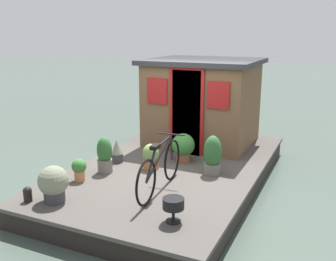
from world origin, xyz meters
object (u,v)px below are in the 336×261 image
Objects in this scene: potted_plant_rosemary at (183,147)px; potted_plant_mint at (105,155)px; potted_plant_basil at (151,157)px; charcoal_grill at (173,205)px; houseboat_cabin at (203,101)px; bicycle at (160,168)px; potted_plant_ivy at (212,156)px; potted_plant_succulent at (117,151)px; potted_plant_fern at (79,169)px; mooring_bollard at (28,194)px; potted_plant_sage at (53,183)px.

potted_plant_mint reaches higher than potted_plant_rosemary.
potted_plant_basil is 0.72m from potted_plant_rosemary.
potted_plant_rosemary is 1.65× the size of charcoal_grill.
potted_plant_basil is at bearing -52.41° from potted_plant_mint.
houseboat_cabin is at bearing -7.23° from potted_plant_basil.
potted_plant_ivy is (1.06, -0.50, -0.05)m from bicycle.
potted_plant_mint is (-2.51, 0.91, -0.62)m from houseboat_cabin.
houseboat_cabin reaches higher than potted_plant_basil.
potted_plant_mint is (-0.56, -0.10, 0.10)m from potted_plant_succulent.
houseboat_cabin is 3.86m from charcoal_grill.
potted_plant_basil is (0.84, 0.59, -0.15)m from bicycle.
potted_plant_fern is at bearing 141.13° from potted_plant_basil.
mooring_bollard is (-2.21, 2.09, -0.21)m from potted_plant_ivy.
bicycle reaches higher than potted_plant_basil.
potted_plant_mint is at bearing 75.03° from bicycle.
potted_plant_ivy is at bearing -67.46° from potted_plant_mint.
houseboat_cabin is 4.27× the size of potted_plant_sage.
potted_plant_rosemary is 2.39× the size of mooring_bollard.
potted_plant_rosemary is 2.02m from potted_plant_fern.
potted_plant_ivy reaches higher than potted_plant_sage.
potted_plant_rosemary is (-1.40, -0.12, -0.64)m from houseboat_cabin.
potted_plant_basil is (-2.01, 0.26, -0.71)m from houseboat_cabin.
potted_plant_rosemary is 0.80× the size of potted_plant_ivy.
potted_plant_ivy reaches higher than potted_plant_fern.
potted_plant_fern is 1.00m from mooring_bollard.
potted_plant_sage is (-1.00, 1.24, -0.09)m from bicycle.
houseboat_cabin is 4.26× the size of potted_plant_rosemary.
charcoal_grill is (-0.65, -2.00, 0.03)m from potted_plant_fern.
potted_plant_basil is at bearing -38.87° from potted_plant_fern.
potted_plant_ivy reaches higher than charcoal_grill.
potted_plant_succulent reaches higher than potted_plant_fern.
potted_plant_rosemary is 0.85× the size of potted_plant_mint.
charcoal_grill is at bearing -108.05° from potted_plant_fern.
bicycle is 1.43m from potted_plant_fern.
potted_plant_fern is at bearing 122.92° from potted_plant_ivy.
potted_plant_rosemary reaches higher than potted_plant_succulent.
bicycle is at bearing 35.50° from charcoal_grill.
potted_plant_ivy is (-0.39, -0.71, 0.03)m from potted_plant_rosemary.
potted_plant_ivy is at bearing 2.91° from charcoal_grill.
bicycle reaches higher than mooring_bollard.
bicycle reaches higher than potted_plant_fern.
houseboat_cabin is at bearing -13.16° from potted_plant_sage.
potted_plant_ivy is 1.07× the size of potted_plant_mint.
potted_plant_basil is 0.85× the size of potted_plant_sage.
bicycle is at bearing -51.14° from potted_plant_sage.
potted_plant_ivy reaches higher than potted_plant_mint.
mooring_bollard is (-1.99, 1.00, -0.11)m from potted_plant_basil.
mooring_bollard is at bearing 136.60° from potted_plant_ivy.
bicycle is 1.99m from mooring_bollard.
potted_plant_ivy is (0.17, -1.85, 0.12)m from potted_plant_succulent.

